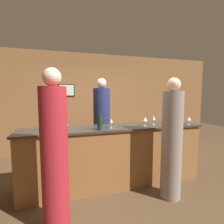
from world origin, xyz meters
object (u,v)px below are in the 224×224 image
object	(u,v)px
guest_1	(172,143)
bartender	(102,127)
wine_bottle_0	(100,122)
wine_bottle_1	(175,116)
guest_0	(54,156)

from	to	relation	value
guest_1	bartender	bearing A→B (deg)	118.40
wine_bottle_0	guest_1	bearing A→B (deg)	-23.81
bartender	wine_bottle_1	size ratio (longest dim) A/B	6.59
guest_0	wine_bottle_1	size ratio (longest dim) A/B	6.45
wine_bottle_0	wine_bottle_1	distance (m)	1.78
bartender	guest_0	world-z (taller)	bartender
bartender	wine_bottle_0	bearing A→B (deg)	74.33
bartender	wine_bottle_0	world-z (taller)	bartender
guest_0	wine_bottle_0	world-z (taller)	guest_0
guest_0	guest_1	bearing A→B (deg)	4.79
guest_1	wine_bottle_0	distance (m)	1.17
guest_0	bartender	bearing A→B (deg)	58.40
guest_1	wine_bottle_1	distance (m)	1.14
bartender	guest_1	size ratio (longest dim) A/B	1.05
guest_0	guest_1	distance (m)	1.74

